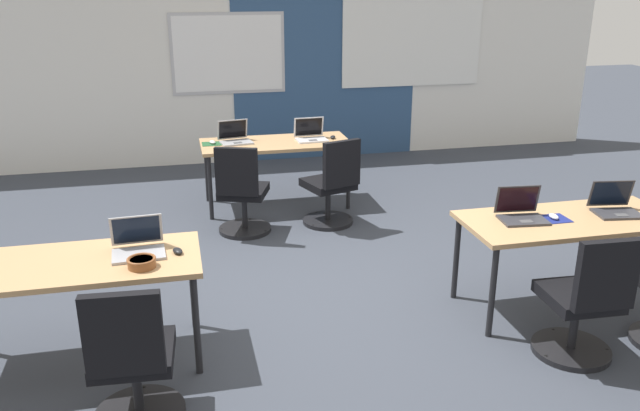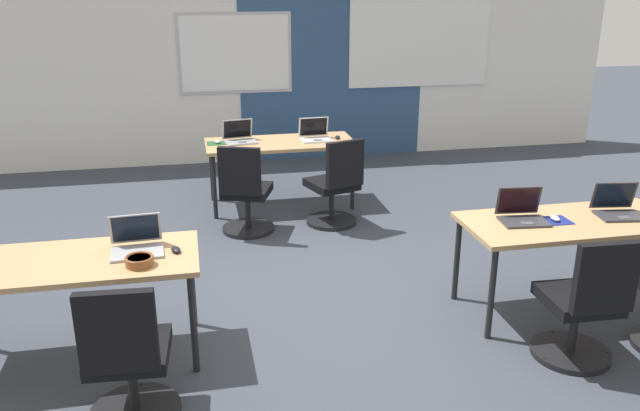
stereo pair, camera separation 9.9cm
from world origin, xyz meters
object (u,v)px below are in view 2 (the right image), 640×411
object	(u,v)px
laptop_far_left	(240,137)
mouse_far_left	(217,142)
desk_near_right	(570,228)
laptop_near_left_inner	(137,244)
desk_far_center	(280,147)
mouse_far_right	(338,137)
chair_near_left_inner	(128,365)
chair_far_right	(335,190)
chair_far_left	(245,197)
desk_near_left	(71,268)
laptop_near_right_end	(618,209)
mouse_near_left_inner	(176,250)
laptop_far_right	(315,135)
laptop_near_right_inner	(522,214)
chair_near_right_inner	(583,310)
snack_bowl	(139,260)
mouse_near_right_inner	(555,218)

from	to	relation	value
laptop_far_left	mouse_far_left	distance (m)	0.25
mouse_far_left	desk_near_right	bearing A→B (deg)	-49.70
desk_near_right	laptop_near_left_inner	world-z (taller)	laptop_near_left_inner
desk_near_right	laptop_near_left_inner	distance (m)	3.09
desk_far_center	laptop_far_left	world-z (taller)	laptop_far_left
mouse_far_right	mouse_far_left	bearing A→B (deg)	177.76
desk_near_right	chair_near_left_inner	bearing A→B (deg)	-166.55
chair_far_right	laptop_far_left	bearing A→B (deg)	-61.00
chair_near_left_inner	chair_far_left	bearing A→B (deg)	-104.48
desk_near_left	laptop_near_right_end	size ratio (longest dim) A/B	4.35
mouse_near_left_inner	laptop_far_left	distance (m)	2.96
laptop_far_right	laptop_far_left	world-z (taller)	same
laptop_far_right	mouse_far_right	distance (m)	0.25
laptop_far_right	laptop_far_left	xyz separation A→B (m)	(-0.82, 0.07, -0.00)
mouse_far_left	mouse_far_right	bearing A→B (deg)	-2.24
chair_near_left_inner	laptop_near_right_inner	size ratio (longest dim) A/B	2.58
laptop_far_right	chair_near_right_inner	xyz separation A→B (m)	(1.06, -3.50, -0.39)
mouse_near_left_inner	laptop_near_right_inner	xyz separation A→B (m)	(2.48, 0.08, 0.03)
mouse_far_right	desk_far_center	bearing A→B (deg)	-179.56
chair_far_left	snack_bowl	size ratio (longest dim) A/B	5.18
laptop_near_right_end	mouse_far_right	xyz separation A→B (m)	(-1.51, 2.77, -0.03)
laptop_near_right_end	mouse_far_left	size ratio (longest dim) A/B	3.32
desk_near_left	chair_far_left	xyz separation A→B (m)	(1.29, 2.02, -0.28)
laptop_near_left_inner	laptop_near_right_inner	bearing A→B (deg)	-3.39
chair_near_left_inner	laptop_near_right_inner	distance (m)	2.90
desk_near_right	mouse_near_right_inner	distance (m)	0.15
laptop_near_right_inner	laptop_far_right	bearing A→B (deg)	115.79
desk_near_right	desk_near_left	bearing A→B (deg)	180.00
laptop_far_left	desk_near_right	bearing A→B (deg)	-62.64
laptop_far_left	chair_far_left	bearing A→B (deg)	-102.09
snack_bowl	mouse_near_left_inner	bearing A→B (deg)	37.44
mouse_near_left_inner	laptop_far_left	xyz separation A→B (m)	(0.66, 2.89, 0.03)
mouse_far_left	laptop_near_right_end	bearing A→B (deg)	-45.08
laptop_near_right_end	laptop_near_right_inner	distance (m)	0.76
desk_near_left	mouse_far_right	xyz separation A→B (m)	(2.39, 2.80, 0.08)
mouse_near_left_inner	chair_near_right_inner	size ratio (longest dim) A/B	0.12
chair_near_left_inner	mouse_near_right_inner	xyz separation A→B (m)	(2.99, 0.76, 0.36)
laptop_far_left	laptop_near_right_inner	bearing A→B (deg)	-66.97
laptop_far_left	chair_near_right_inner	bearing A→B (deg)	-71.94
laptop_far_right	chair_near_right_inner	bearing A→B (deg)	-75.29
desk_near_left	laptop_far_right	world-z (taller)	laptop_far_right
desk_near_left	laptop_near_right_inner	distance (m)	3.14
mouse_far_right	laptop_far_left	xyz separation A→B (m)	(-1.07, 0.07, 0.03)
desk_near_right	snack_bowl	distance (m)	3.07
mouse_near_left_inner	mouse_far_left	distance (m)	2.90
mouse_far_right	mouse_near_right_inner	xyz separation A→B (m)	(0.98, -2.80, 0.00)
desk_far_center	mouse_far_right	world-z (taller)	mouse_far_right
desk_far_center	laptop_far_left	distance (m)	0.45
laptop_near_right_inner	mouse_far_left	xyz separation A→B (m)	(-2.06, 2.79, -0.03)
desk_far_center	laptop_near_right_inner	bearing A→B (deg)	-63.16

